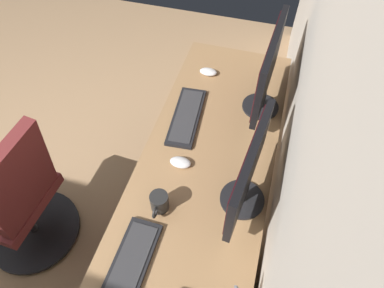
% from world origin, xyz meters
% --- Properties ---
extents(wall_back, '(5.05, 0.10, 2.60)m').
position_xyz_m(wall_back, '(0.00, 2.03, 1.30)').
color(wall_back, beige).
rests_on(wall_back, ground).
extents(desk, '(1.97, 0.64, 0.73)m').
position_xyz_m(desk, '(-0.17, 1.64, 0.66)').
color(desk, '#936D47').
rests_on(desk, ground).
extents(drawer_pedestal, '(0.40, 0.51, 0.69)m').
position_xyz_m(drawer_pedestal, '(0.25, 1.67, 0.35)').
color(drawer_pedestal, '#936D47').
rests_on(drawer_pedestal, ground).
extents(monitor_primary, '(0.52, 0.20, 0.40)m').
position_xyz_m(monitor_primary, '(-0.09, 1.84, 0.96)').
color(monitor_primary, black).
rests_on(monitor_primary, desk).
extents(monitor_secondary, '(0.54, 0.20, 0.46)m').
position_xyz_m(monitor_secondary, '(-0.68, 1.83, 0.99)').
color(monitor_secondary, black).
rests_on(monitor_secondary, desk).
extents(keyboard_main, '(0.43, 0.17, 0.02)m').
position_xyz_m(keyboard_main, '(-0.50, 1.46, 0.74)').
color(keyboard_main, black).
rests_on(keyboard_main, desk).
extents(keyboard_spare, '(0.42, 0.15, 0.02)m').
position_xyz_m(keyboard_spare, '(0.34, 1.47, 0.74)').
color(keyboard_spare, black).
rests_on(keyboard_spare, desk).
extents(mouse_main, '(0.06, 0.10, 0.03)m').
position_xyz_m(mouse_main, '(-0.20, 1.52, 0.75)').
color(mouse_main, silver).
rests_on(mouse_main, desk).
extents(mouse_spare, '(0.06, 0.10, 0.03)m').
position_xyz_m(mouse_spare, '(-0.87, 1.49, 0.75)').
color(mouse_spare, silver).
rests_on(mouse_spare, desk).
extents(coffee_mug, '(0.12, 0.08, 0.09)m').
position_xyz_m(coffee_mug, '(0.05, 1.50, 0.78)').
color(coffee_mug, black).
rests_on(coffee_mug, desk).
extents(office_chair, '(0.56, 0.56, 0.97)m').
position_xyz_m(office_chair, '(0.11, 0.70, 0.46)').
color(office_chair, maroon).
rests_on(office_chair, ground).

